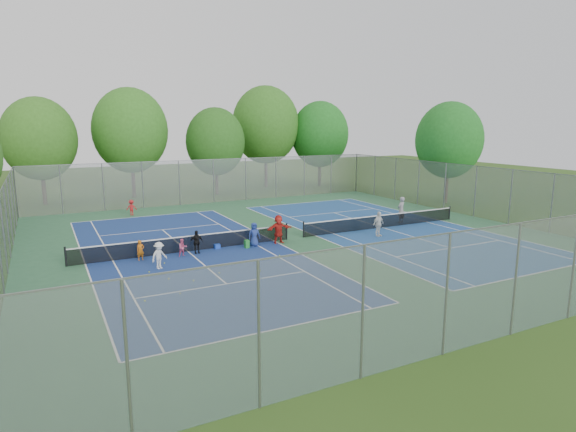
% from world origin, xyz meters
% --- Properties ---
extents(ground, '(120.00, 120.00, 0.00)m').
position_xyz_m(ground, '(0.00, 0.00, 0.00)').
color(ground, '#2C4D18').
rests_on(ground, ground).
extents(court_pad, '(32.00, 32.00, 0.01)m').
position_xyz_m(court_pad, '(0.00, 0.00, 0.01)').
color(court_pad, '#2D5F3C').
rests_on(court_pad, ground).
extents(court_left, '(10.97, 23.77, 0.01)m').
position_xyz_m(court_left, '(-7.00, 0.00, 0.02)').
color(court_left, navy).
rests_on(court_left, court_pad).
extents(court_right, '(10.97, 23.77, 0.01)m').
position_xyz_m(court_right, '(7.00, 0.00, 0.02)').
color(court_right, navy).
rests_on(court_right, court_pad).
extents(net_left, '(12.87, 0.10, 0.91)m').
position_xyz_m(net_left, '(-7.00, 0.00, 0.46)').
color(net_left, black).
rests_on(net_left, ground).
extents(net_right, '(12.87, 0.10, 0.91)m').
position_xyz_m(net_right, '(7.00, 0.00, 0.46)').
color(net_right, black).
rests_on(net_right, ground).
extents(fence_north, '(32.00, 0.10, 4.00)m').
position_xyz_m(fence_north, '(0.00, 16.00, 2.00)').
color(fence_north, gray).
rests_on(fence_north, ground).
extents(fence_south, '(32.00, 0.10, 4.00)m').
position_xyz_m(fence_south, '(0.00, -16.00, 2.00)').
color(fence_south, gray).
rests_on(fence_south, ground).
extents(fence_west, '(0.10, 32.00, 4.00)m').
position_xyz_m(fence_west, '(-16.00, 0.00, 2.00)').
color(fence_west, gray).
rests_on(fence_west, ground).
extents(fence_east, '(0.10, 32.00, 4.00)m').
position_xyz_m(fence_east, '(16.00, 0.00, 2.00)').
color(fence_east, gray).
rests_on(fence_east, ground).
extents(tree_nw, '(6.40, 6.40, 9.58)m').
position_xyz_m(tree_nw, '(-14.00, 22.00, 5.89)').
color(tree_nw, '#443326').
rests_on(tree_nw, ground).
extents(tree_nl, '(7.20, 7.20, 10.69)m').
position_xyz_m(tree_nl, '(-6.00, 23.00, 6.54)').
color(tree_nl, '#443326').
rests_on(tree_nl, ground).
extents(tree_nc, '(6.00, 6.00, 8.85)m').
position_xyz_m(tree_nc, '(2.00, 21.00, 5.39)').
color(tree_nc, '#443326').
rests_on(tree_nc, ground).
extents(tree_nr, '(7.60, 7.60, 11.42)m').
position_xyz_m(tree_nr, '(9.00, 24.00, 7.04)').
color(tree_nr, '#443326').
rests_on(tree_nr, ground).
extents(tree_ne, '(6.60, 6.60, 9.77)m').
position_xyz_m(tree_ne, '(15.00, 22.00, 5.97)').
color(tree_ne, '#443326').
rests_on(tree_ne, ground).
extents(tree_side_e, '(6.00, 6.00, 9.20)m').
position_xyz_m(tree_side_e, '(19.00, 6.00, 5.74)').
color(tree_side_e, '#443326').
rests_on(tree_side_e, ground).
extents(ball_crate, '(0.33, 0.33, 0.27)m').
position_xyz_m(ball_crate, '(-5.28, -0.10, 0.14)').
color(ball_crate, blue).
rests_on(ball_crate, ground).
extents(ball_hopper, '(0.27, 0.27, 0.49)m').
position_xyz_m(ball_hopper, '(-3.68, -0.81, 0.25)').
color(ball_hopper, green).
rests_on(ball_hopper, ground).
extents(student_a, '(0.45, 0.33, 1.12)m').
position_xyz_m(student_a, '(-9.74, -0.60, 0.56)').
color(student_a, orange).
rests_on(student_a, ground).
extents(student_b, '(0.51, 0.40, 1.01)m').
position_xyz_m(student_b, '(-7.52, -0.84, 0.50)').
color(student_b, '#DD5581').
rests_on(student_b, ground).
extents(student_c, '(1.04, 0.87, 1.39)m').
position_xyz_m(student_c, '(-9.18, -2.57, 0.70)').
color(student_c, silver).
rests_on(student_c, ground).
extents(student_d, '(0.79, 0.33, 1.34)m').
position_xyz_m(student_d, '(-6.65, -0.60, 0.67)').
color(student_d, black).
rests_on(student_d, ground).
extents(student_e, '(0.74, 0.51, 1.45)m').
position_xyz_m(student_e, '(-3.10, -0.60, 0.73)').
color(student_e, navy).
rests_on(student_e, ground).
extents(student_f, '(1.64, 0.53, 1.77)m').
position_xyz_m(student_f, '(-1.47, -0.60, 0.88)').
color(student_f, red).
rests_on(student_f, ground).
extents(child_far_baseline, '(0.91, 0.69, 1.25)m').
position_xyz_m(child_far_baseline, '(-7.93, 12.90, 0.63)').
color(child_far_baseline, '#AF191B').
rests_on(child_far_baseline, ground).
extents(instructor, '(0.81, 0.65, 1.94)m').
position_xyz_m(instructor, '(9.31, 0.80, 0.97)').
color(instructor, gray).
rests_on(instructor, ground).
extents(teen_court_b, '(1.03, 0.62, 1.64)m').
position_xyz_m(teen_court_b, '(5.09, -1.96, 0.82)').
color(teen_court_b, silver).
rests_on(teen_court_b, ground).
extents(tennis_ball_0, '(0.07, 0.07, 0.07)m').
position_xyz_m(tennis_ball_0, '(-6.77, -4.76, 0.03)').
color(tennis_ball_0, '#DAF037').
rests_on(tennis_ball_0, ground).
extents(tennis_ball_1, '(0.07, 0.07, 0.07)m').
position_xyz_m(tennis_ball_1, '(-9.24, -6.74, 0.03)').
color(tennis_ball_1, '#C5E034').
rests_on(tennis_ball_1, ground).
extents(tennis_ball_2, '(0.07, 0.07, 0.07)m').
position_xyz_m(tennis_ball_2, '(-9.08, -2.09, 0.03)').
color(tennis_ball_2, '#EDF438').
rests_on(tennis_ball_2, ground).
extents(tennis_ball_3, '(0.07, 0.07, 0.07)m').
position_xyz_m(tennis_ball_3, '(-9.20, -4.52, 0.03)').
color(tennis_ball_3, yellow).
rests_on(tennis_ball_3, ground).
extents(tennis_ball_4, '(0.07, 0.07, 0.07)m').
position_xyz_m(tennis_ball_4, '(-4.84, -5.36, 0.03)').
color(tennis_ball_4, '#BBCC2F').
rests_on(tennis_ball_4, ground).
extents(tennis_ball_5, '(0.07, 0.07, 0.07)m').
position_xyz_m(tennis_ball_5, '(-8.78, -1.86, 0.03)').
color(tennis_ball_5, '#CFDC33').
rests_on(tennis_ball_5, ground).
extents(tennis_ball_6, '(0.07, 0.07, 0.07)m').
position_xyz_m(tennis_ball_6, '(-8.23, -5.33, 0.03)').
color(tennis_ball_6, '#C4E435').
rests_on(tennis_ball_6, ground).
extents(tennis_ball_7, '(0.07, 0.07, 0.07)m').
position_xyz_m(tennis_ball_7, '(-10.77, -6.94, 0.03)').
color(tennis_ball_7, '#C4E635').
rests_on(tennis_ball_7, ground).
extents(tennis_ball_8, '(0.07, 0.07, 0.07)m').
position_xyz_m(tennis_ball_8, '(-2.75, -3.30, 0.03)').
color(tennis_ball_8, '#B2D531').
rests_on(tennis_ball_8, ground).
extents(tennis_ball_9, '(0.07, 0.07, 0.07)m').
position_xyz_m(tennis_ball_9, '(-9.81, -3.04, 0.03)').
color(tennis_ball_9, '#A9C72E').
rests_on(tennis_ball_9, ground).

